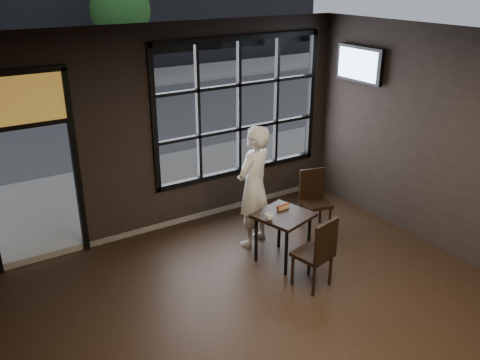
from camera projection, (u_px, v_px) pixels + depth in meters
floor at (315, 348)px, 5.62m from camera, size 6.00×7.00×0.02m
ceiling at (336, 52)px, 4.39m from camera, size 6.00×7.00×0.02m
window_frame at (239, 107)px, 8.26m from camera, size 3.06×0.12×2.28m
stained_transom at (18, 100)px, 6.42m from camera, size 1.20×0.06×0.70m
cafe_table at (283, 237)px, 7.18m from camera, size 0.84×0.84×0.74m
chair_near at (313, 252)px, 6.55m from camera, size 0.51×0.51×1.00m
chair_window at (316, 202)px, 8.01m from camera, size 0.52×0.52×0.97m
man at (254, 187)px, 7.44m from camera, size 0.80×0.67×1.85m
hotdog at (283, 207)px, 7.18m from camera, size 0.20×0.09×0.06m
cup at (269, 217)px, 6.85m from camera, size 0.16×0.16×0.10m
tv at (360, 64)px, 8.16m from camera, size 0.11×0.98×0.57m
navy_car at (63, 78)px, 15.21m from camera, size 4.92×2.30×1.56m
tree_right at (120, 10)px, 18.00m from camera, size 2.13×2.13×3.63m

